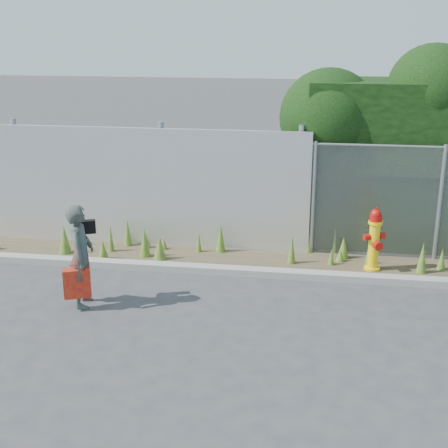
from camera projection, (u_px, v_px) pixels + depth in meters
ground at (230, 324)px, 8.62m from camera, size 80.00×80.00×0.00m
curb at (246, 272)px, 10.29m from camera, size 16.00×0.22×0.12m
weed_strip at (229, 252)px, 10.95m from camera, size 16.00×1.34×0.55m
corrugated_fence at (80, 185)px, 11.57m from camera, size 8.50×0.21×2.30m
fire_hydrant at (374, 240)px, 10.34m from camera, size 0.37×0.33×1.10m
woman at (81, 256)px, 9.00m from camera, size 0.46×0.61×1.54m
red_tote_bag at (77, 283)px, 8.96m from camera, size 0.39×0.14×0.51m
black_shoulder_bag at (87, 227)px, 9.09m from camera, size 0.26×0.11×0.20m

